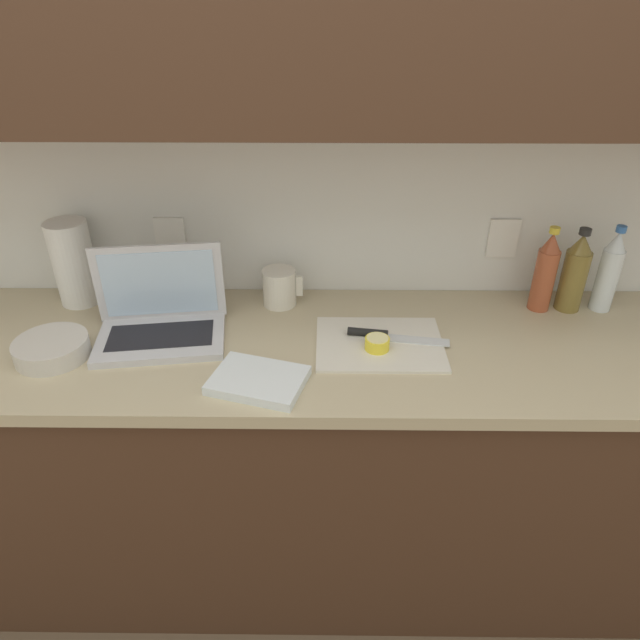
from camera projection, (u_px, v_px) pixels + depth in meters
ground_plane at (278, 553)px, 2.00m from camera, size 12.00×12.00×0.00m
wall_back at (261, 61)px, 1.40m from camera, size 5.20×0.38×2.60m
counter_unit at (266, 458)px, 1.77m from camera, size 2.40×0.62×0.88m
laptop at (161, 316)px, 1.56m from camera, size 0.37×0.27×0.24m
cutting_board at (379, 344)px, 1.53m from camera, size 0.34×0.26×0.01m
knife at (380, 334)px, 1.55m from camera, size 0.28×0.07×0.02m
lemon_half_cut at (377, 343)px, 1.50m from camera, size 0.07×0.07×0.03m
bottle_green_soda at (545, 273)px, 1.65m from camera, size 0.06×0.06×0.26m
bottle_oil_tall at (575, 273)px, 1.65m from camera, size 0.07×0.07×0.25m
bottle_water_clear at (609, 272)px, 1.65m from camera, size 0.06×0.06×0.26m
measuring_cup at (280, 287)px, 1.70m from camera, size 0.12×0.10×0.11m
bowl_white at (52, 348)px, 1.48m from camera, size 0.19×0.19×0.05m
paper_towel_roll at (74, 263)px, 1.68m from camera, size 0.12×0.12×0.25m
dish_towel at (258, 380)px, 1.38m from camera, size 0.26×0.22×0.02m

